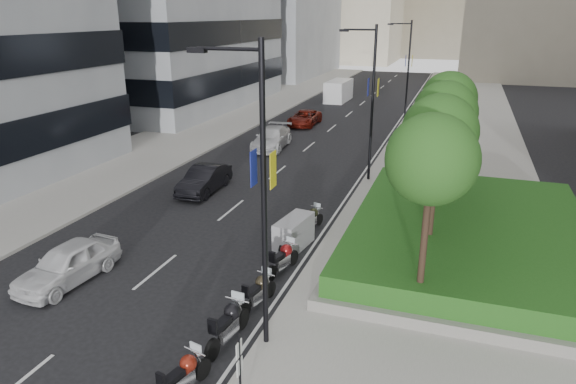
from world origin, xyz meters
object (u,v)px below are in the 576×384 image
at_px(motorcycle_4, 283,258).
at_px(motorcycle_5, 294,234).
at_px(car_b, 204,179).
at_px(lamp_post_2, 407,67).
at_px(motorcycle_3, 258,292).
at_px(car_c, 272,138).
at_px(car_a, 68,263).
at_px(lamp_post_0, 258,187).
at_px(lamp_post_1, 370,97).
at_px(parking_sign, 240,370).
at_px(motorcycle_2, 228,324).
at_px(car_d, 305,118).
at_px(delivery_van, 338,92).
at_px(motorcycle_1, 183,376).
at_px(motorcycle_6, 311,219).

height_order(motorcycle_4, motorcycle_5, motorcycle_5).
bearing_deg(motorcycle_5, car_b, 61.20).
relative_size(lamp_post_2, motorcycle_4, 4.22).
relative_size(motorcycle_3, car_c, 0.40).
xyz_separation_m(motorcycle_4, car_c, (-7.24, 18.08, 0.19)).
bearing_deg(car_c, car_a, -95.15).
distance_m(motorcycle_3, car_b, 12.58).
xyz_separation_m(lamp_post_0, car_b, (-8.26, 12.14, -4.33)).
relative_size(lamp_post_1, motorcycle_3, 4.25).
bearing_deg(car_b, motorcycle_5, -39.05).
xyz_separation_m(lamp_post_2, motorcycle_4, (-0.91, -30.42, -4.49)).
bearing_deg(parking_sign, car_a, 154.28).
bearing_deg(motorcycle_2, car_c, 23.22).
bearing_deg(motorcycle_3, car_d, 26.30).
bearing_deg(motorcycle_2, motorcycle_4, 5.13).
bearing_deg(lamp_post_1, parking_sign, -88.12).
bearing_deg(delivery_van, motorcycle_1, -79.80).
height_order(lamp_post_2, motorcycle_1, lamp_post_2).
bearing_deg(motorcycle_3, motorcycle_4, 12.76).
bearing_deg(motorcycle_5, lamp_post_0, -161.55).
xyz_separation_m(lamp_post_0, car_d, (-8.28, 31.37, -4.40)).
relative_size(motorcycle_1, car_d, 0.44).
xyz_separation_m(lamp_post_2, motorcycle_5, (-1.18, -28.26, -4.38)).
bearing_deg(motorcycle_5, motorcycle_1, -171.17).
distance_m(motorcycle_2, motorcycle_3, 2.21).
xyz_separation_m(motorcycle_3, motorcycle_4, (-0.03, 2.63, 0.01)).
distance_m(lamp_post_2, car_a, 34.97).
xyz_separation_m(car_d, delivery_van, (-0.31, 14.04, 0.41)).
height_order(motorcycle_3, motorcycle_4, motorcycle_4).
bearing_deg(motorcycle_4, motorcycle_2, -166.78).
xyz_separation_m(lamp_post_2, delivery_van, (-8.58, 10.40, -3.99)).
bearing_deg(lamp_post_1, car_a, -117.81).
xyz_separation_m(car_b, car_d, (-0.01, 19.23, -0.07)).
xyz_separation_m(motorcycle_4, motorcycle_6, (-0.15, 4.33, -0.04)).
bearing_deg(motorcycle_2, motorcycle_5, 7.54).
xyz_separation_m(lamp_post_1, parking_sign, (0.66, -20.00, -3.61)).
bearing_deg(lamp_post_1, car_c, 145.20).
relative_size(lamp_post_1, motorcycle_6, 4.65).
relative_size(parking_sign, car_c, 0.47).
relative_size(motorcycle_4, delivery_van, 0.38).
distance_m(motorcycle_3, car_d, 30.33).
height_order(motorcycle_5, motorcycle_6, motorcycle_5).
distance_m(motorcycle_1, motorcycle_2, 2.46).
distance_m(lamp_post_2, car_b, 24.69).
height_order(parking_sign, car_a, parking_sign).
height_order(lamp_post_0, lamp_post_2, same).
height_order(motorcycle_3, car_c, car_c).
bearing_deg(car_b, lamp_post_1, 28.74).
relative_size(lamp_post_1, car_d, 1.88).
bearing_deg(lamp_post_0, motorcycle_2, -165.59).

